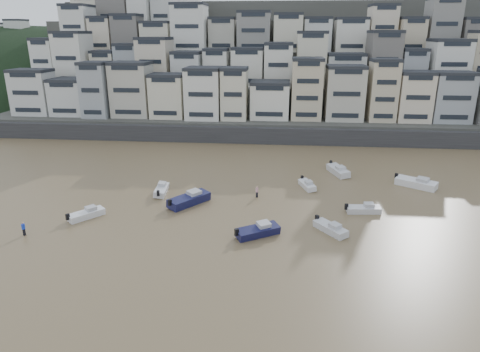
# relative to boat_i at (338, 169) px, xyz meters

# --- Properties ---
(ground) EXTENTS (400.00, 400.00, 0.00)m
(ground) POSITION_rel_boat_i_xyz_m (-24.07, -44.45, -0.87)
(ground) COLOR olive
(ground) RESTS_ON ground
(harbor_wall) EXTENTS (140.00, 3.00, 3.50)m
(harbor_wall) POSITION_rel_boat_i_xyz_m (-14.07, 20.55, 0.88)
(harbor_wall) COLOR #38383A
(harbor_wall) RESTS_ON ground
(hillside) EXTENTS (141.04, 66.00, 50.00)m
(hillside) POSITION_rel_boat_i_xyz_m (-9.34, 60.39, 12.14)
(hillside) COLOR #4C4C47
(hillside) RESTS_ON ground
(headland) EXTENTS (216.00, 135.00, 53.33)m
(headland) POSITION_rel_boat_i_xyz_m (-119.07, 90.54, -0.85)
(headland) COLOR black
(headland) RESTS_ON ground
(boat_i) EXTENTS (3.98, 6.70, 1.74)m
(boat_i) POSITION_rel_boat_i_xyz_m (0.00, 0.00, 0.00)
(boat_i) COLOR silver
(boat_i) RESTS_ON ground
(boat_a) EXTENTS (6.01, 4.77, 1.61)m
(boat_a) POSITION_rel_boat_i_xyz_m (-12.29, -24.65, -0.06)
(boat_a) COLOR #14153E
(boat_a) RESTS_ON ground
(boat_g) EXTENTS (6.77, 5.58, 1.83)m
(boat_g) POSITION_rel_boat_i_xyz_m (11.36, -5.42, 0.05)
(boat_g) COLOR white
(boat_g) RESTS_ON ground
(boat_e) EXTENTS (2.98, 5.05, 1.31)m
(boat_e) POSITION_rel_boat_i_xyz_m (-5.60, -7.43, -0.21)
(boat_e) COLOR silver
(boat_e) RESTS_ON ground
(boat_f) EXTENTS (2.24, 5.51, 1.46)m
(boat_f) POSITION_rel_boat_i_xyz_m (-27.51, -11.87, -0.14)
(boat_f) COLOR silver
(boat_f) RESTS_ON ground
(boat_c) EXTENTS (6.17, 7.06, 1.94)m
(boat_c) POSITION_rel_boat_i_xyz_m (-22.47, -15.74, 0.10)
(boat_c) COLOR #151743
(boat_c) RESTS_ON ground
(boat_b) EXTENTS (4.48, 5.14, 1.41)m
(boat_b) POSITION_rel_boat_i_xyz_m (-3.58, -22.83, -0.16)
(boat_b) COLOR silver
(boat_b) RESTS_ON ground
(boat_d) EXTENTS (5.07, 2.07, 1.35)m
(boat_d) POSITION_rel_boat_i_xyz_m (1.45, -16.41, -0.19)
(boat_d) COLOR silver
(boat_d) RESTS_ON ground
(boat_j) EXTENTS (4.57, 5.02, 1.40)m
(boat_j) POSITION_rel_boat_i_xyz_m (-34.86, -21.61, -0.17)
(boat_j) COLOR white
(boat_j) RESTS_ON ground
(person_blue) EXTENTS (0.44, 0.44, 1.74)m
(person_blue) POSITION_rel_boat_i_xyz_m (-40.03, -27.20, 0.00)
(person_blue) COLOR blue
(person_blue) RESTS_ON ground
(person_pink) EXTENTS (0.44, 0.44, 1.74)m
(person_pink) POSITION_rel_boat_i_xyz_m (-13.13, -12.13, 0.00)
(person_pink) COLOR #CF929E
(person_pink) RESTS_ON ground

